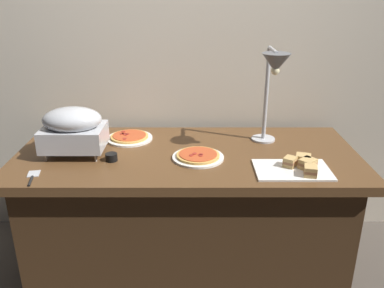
# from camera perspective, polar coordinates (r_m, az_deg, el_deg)

# --- Properties ---
(ground_plane) EXTENTS (8.00, 8.00, 0.00)m
(ground_plane) POSITION_cam_1_polar(r_m,az_deg,el_deg) (2.63, -0.39, -16.60)
(ground_plane) COLOR #4C443D
(back_wall) EXTENTS (4.40, 0.04, 2.40)m
(back_wall) POSITION_cam_1_polar(r_m,az_deg,el_deg) (2.60, -0.33, 12.16)
(back_wall) COLOR beige
(back_wall) RESTS_ON ground_plane
(buffet_table) EXTENTS (1.90, 0.84, 0.76)m
(buffet_table) POSITION_cam_1_polar(r_m,az_deg,el_deg) (2.41, -0.41, -9.41)
(buffet_table) COLOR brown
(buffet_table) RESTS_ON ground_plane
(chafing_dish) EXTENTS (0.33, 0.25, 0.26)m
(chafing_dish) POSITION_cam_1_polar(r_m,az_deg,el_deg) (2.26, -16.28, 2.18)
(chafing_dish) COLOR #B7BABF
(chafing_dish) RESTS_ON buffet_table
(heat_lamp) EXTENTS (0.15, 0.34, 0.56)m
(heat_lamp) POSITION_cam_1_polar(r_m,az_deg,el_deg) (2.19, 11.78, 9.77)
(heat_lamp) COLOR #B7BABF
(heat_lamp) RESTS_ON buffet_table
(pizza_plate_front) EXTENTS (0.28, 0.28, 0.03)m
(pizza_plate_front) POSITION_cam_1_polar(r_m,az_deg,el_deg) (2.16, 1.12, -1.76)
(pizza_plate_front) COLOR white
(pizza_plate_front) RESTS_ON buffet_table
(pizza_plate_center) EXTENTS (0.28, 0.28, 0.03)m
(pizza_plate_center) POSITION_cam_1_polar(r_m,az_deg,el_deg) (2.45, -8.61, 0.95)
(pizza_plate_center) COLOR white
(pizza_plate_center) RESTS_ON buffet_table
(sandwich_platter) EXTENTS (0.38, 0.25, 0.06)m
(sandwich_platter) POSITION_cam_1_polar(r_m,az_deg,el_deg) (2.09, 15.04, -3.19)
(sandwich_platter) COLOR white
(sandwich_platter) RESTS_ON buffet_table
(sauce_cup_near) EXTENTS (0.06, 0.06, 0.04)m
(sauce_cup_near) POSITION_cam_1_polar(r_m,az_deg,el_deg) (2.17, -11.13, -1.79)
(sauce_cup_near) COLOR black
(sauce_cup_near) RESTS_ON buffet_table
(sauce_cup_far) EXTENTS (0.06, 0.06, 0.03)m
(sauce_cup_far) POSITION_cam_1_polar(r_m,az_deg,el_deg) (2.56, -14.28, 1.47)
(sauce_cup_far) COLOR black
(sauce_cup_far) RESTS_ON buffet_table
(serving_spatula) EXTENTS (0.07, 0.17, 0.01)m
(serving_spatula) POSITION_cam_1_polar(r_m,az_deg,el_deg) (2.10, -21.49, -4.36)
(serving_spatula) COLOR #B7BABF
(serving_spatula) RESTS_ON buffet_table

